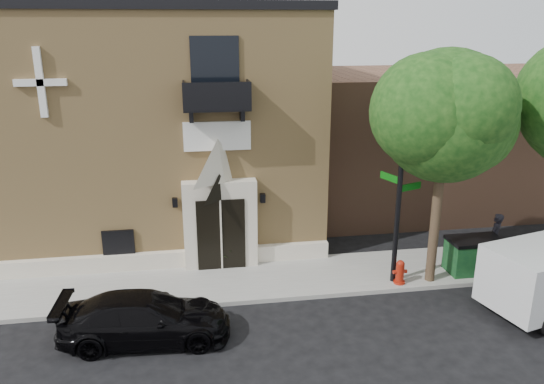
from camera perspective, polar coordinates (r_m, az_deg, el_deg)
The scene contains 11 objects.
ground at distance 17.37m, azimuth -1.43°, elevation -11.93°, with size 120.00×120.00×0.00m, color black.
sidewalk at distance 18.77m, azimuth 1.01°, elevation -9.25°, with size 42.00×3.00×0.15m, color gray.
church at distance 23.27m, azimuth -11.57°, elevation 7.61°, with size 12.20×11.01×9.30m.
neighbour_building at distance 28.24m, azimuth 20.86°, elevation 5.59°, with size 18.00×8.00×6.40m, color brown.
street_tree_left at distance 17.47m, azimuth 18.43°, elevation 7.86°, with size 4.97×4.38×7.77m.
black_sedan at distance 15.70m, azimuth -13.48°, elevation -13.05°, with size 1.94×4.77×1.38m, color black.
street_sign at distance 17.73m, azimuth 13.54°, elevation 0.07°, with size 1.23×0.96×6.38m.
fire_hydrant at distance 18.60m, azimuth 13.59°, elevation -8.36°, with size 0.48×0.39×0.85m.
dumpster at distance 20.15m, azimuth 20.91°, elevation -6.31°, with size 1.91×1.10×1.24m.
planter at distance 19.43m, azimuth -4.70°, elevation -6.98°, with size 0.61×0.53×0.67m, color #395826.
pedestrian_near at distance 21.20m, azimuth 22.85°, elevation -4.51°, with size 0.67×0.44×1.84m, color black.
Camera 1 is at (-1.95, -14.95, 8.62)m, focal length 35.00 mm.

